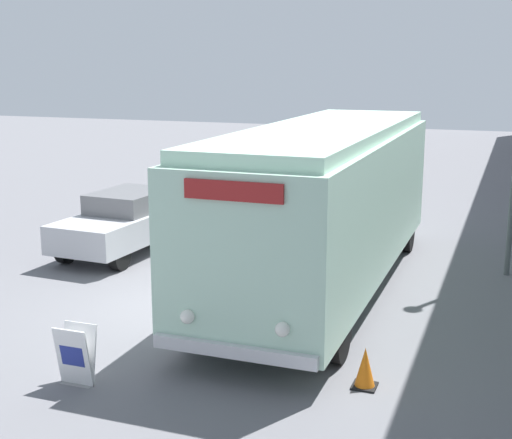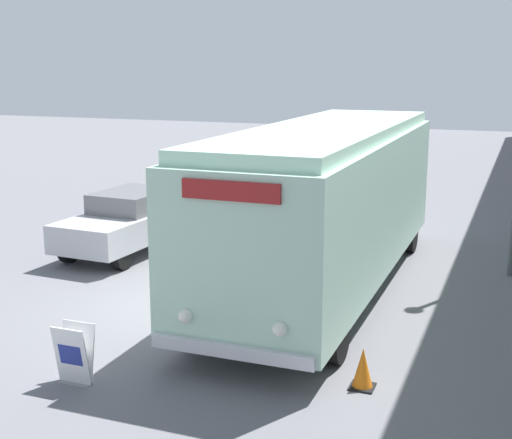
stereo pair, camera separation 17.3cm
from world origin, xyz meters
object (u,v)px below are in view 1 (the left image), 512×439
parked_car_far (294,154)px  sign_board (76,356)px  parked_car_mid (243,177)px  parked_car_distant (334,140)px  traffic_cone (365,368)px  vintage_bus (325,199)px  parked_car_near (129,220)px

parked_car_far → sign_board: bearing=-83.2°
parked_car_mid → parked_car_distant: size_ratio=1.08×
parked_car_distant → traffic_cone: parked_car_distant is taller
vintage_bus → traffic_cone: 5.00m
sign_board → traffic_cone: (4.04, 1.38, -0.14)m
parked_car_near → parked_car_mid: 7.60m
parked_car_mid → parked_car_far: (-0.13, 6.37, 0.04)m
parked_car_near → vintage_bus: bearing=-9.7°
parked_car_far → parked_car_distant: size_ratio=1.03×
parked_car_far → parked_car_distant: (0.14, 6.40, -0.02)m
parked_car_mid → parked_car_far: bearing=95.0°
vintage_bus → sign_board: size_ratio=11.19×
vintage_bus → traffic_cone: size_ratio=16.58×
parked_car_near → parked_car_far: parked_car_near is taller
vintage_bus → traffic_cone: bearing=-67.7°
parked_car_near → sign_board: bearing=-62.5°
parked_car_near → parked_car_distant: parked_car_near is taller
parked_car_distant → parked_car_far: bearing=-93.9°
sign_board → traffic_cone: bearing=18.9°
vintage_bus → parked_car_mid: size_ratio=2.15×
parked_car_distant → traffic_cone: (7.05, -25.99, -0.46)m
vintage_bus → sign_board: (-2.24, -5.76, -1.47)m
vintage_bus → parked_car_near: size_ratio=2.24×
traffic_cone → parked_car_far: bearing=110.2°
parked_car_far → parked_car_distant: 6.40m
parked_car_mid → traffic_cone: size_ratio=7.72×
vintage_bus → parked_car_distant: 22.27m
sign_board → parked_car_near: parked_car_near is taller
parked_car_near → parked_car_mid: size_ratio=0.96×
parked_car_mid → traffic_cone: bearing=-58.0°
sign_board → parked_car_near: bearing=114.3°
parked_car_mid → parked_car_near: bearing=-87.1°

